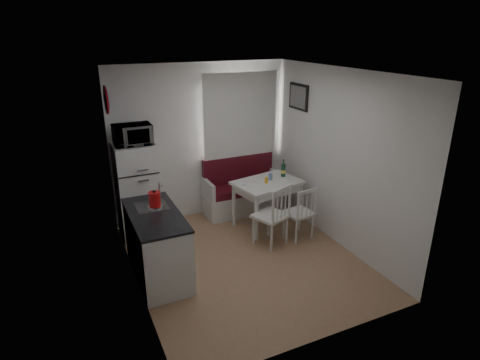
% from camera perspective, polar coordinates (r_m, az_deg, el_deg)
% --- Properties ---
extents(floor, '(3.00, 3.50, 0.02)m').
position_cam_1_polar(floor, '(5.83, 0.72, -11.23)').
color(floor, '#A17C56').
rests_on(floor, ground).
extents(ceiling, '(3.00, 3.50, 0.02)m').
position_cam_1_polar(ceiling, '(4.97, 0.86, 15.13)').
color(ceiling, white).
rests_on(ceiling, wall_back).
extents(wall_back, '(3.00, 0.02, 2.60)m').
position_cam_1_polar(wall_back, '(6.81, -5.61, 5.41)').
color(wall_back, white).
rests_on(wall_back, floor).
extents(wall_front, '(3.00, 0.02, 2.60)m').
position_cam_1_polar(wall_front, '(3.88, 12.07, -7.09)').
color(wall_front, white).
rests_on(wall_front, floor).
extents(wall_left, '(0.02, 3.50, 2.60)m').
position_cam_1_polar(wall_left, '(4.84, -15.45, -1.67)').
color(wall_left, white).
rests_on(wall_left, floor).
extents(wall_right, '(0.02, 3.50, 2.60)m').
position_cam_1_polar(wall_right, '(6.03, 13.78, 2.88)').
color(wall_right, white).
rests_on(wall_right, floor).
extents(window, '(1.22, 0.06, 1.47)m').
position_cam_1_polar(window, '(6.95, -0.12, 8.60)').
color(window, white).
rests_on(window, wall_back).
extents(curtain, '(1.35, 0.02, 1.50)m').
position_cam_1_polar(curtain, '(6.88, 0.13, 8.90)').
color(curtain, white).
rests_on(curtain, wall_back).
extents(kitchen_counter, '(0.62, 1.32, 1.16)m').
position_cam_1_polar(kitchen_counter, '(5.39, -11.72, -8.93)').
color(kitchen_counter, white).
rests_on(kitchen_counter, floor).
extents(wall_sign, '(0.03, 0.40, 0.40)m').
position_cam_1_polar(wall_sign, '(6.02, -18.44, 10.76)').
color(wall_sign, '#1A2AA0').
rests_on(wall_sign, wall_left).
extents(picture_frame, '(0.04, 0.52, 0.42)m').
position_cam_1_polar(picture_frame, '(6.71, 8.31, 11.64)').
color(picture_frame, black).
rests_on(picture_frame, wall_right).
extents(bench, '(1.38, 0.53, 0.99)m').
position_cam_1_polar(bench, '(7.15, 0.29, -1.98)').
color(bench, white).
rests_on(bench, floor).
extents(dining_table, '(1.16, 0.91, 0.78)m').
position_cam_1_polar(dining_table, '(6.50, 3.91, -0.93)').
color(dining_table, white).
rests_on(dining_table, floor).
extents(chair_left, '(0.59, 0.59, 0.52)m').
position_cam_1_polar(chair_left, '(5.89, 4.86, -4.31)').
color(chair_left, white).
rests_on(chair_left, floor).
extents(chair_right, '(0.45, 0.43, 0.46)m').
position_cam_1_polar(chair_right, '(6.17, 8.84, -4.00)').
color(chair_right, white).
rests_on(chair_right, floor).
extents(fridge, '(0.60, 0.60, 1.49)m').
position_cam_1_polar(fridge, '(6.38, -14.40, -1.47)').
color(fridge, white).
rests_on(fridge, floor).
extents(microwave, '(0.54, 0.37, 0.30)m').
position_cam_1_polar(microwave, '(6.06, -15.06, 6.25)').
color(microwave, white).
rests_on(microwave, fridge).
extents(kettle, '(0.18, 0.18, 0.24)m').
position_cam_1_polar(kettle, '(5.29, -12.04, -2.72)').
color(kettle, red).
rests_on(kettle, kitchen_counter).
extents(wine_bottle, '(0.08, 0.08, 0.30)m').
position_cam_1_polar(wine_bottle, '(6.67, 6.19, 1.72)').
color(wine_bottle, '#154328').
rests_on(wine_bottle, dining_table).
extents(drinking_glass_orange, '(0.06, 0.06, 0.09)m').
position_cam_1_polar(drinking_glass_orange, '(6.39, 3.76, -0.04)').
color(drinking_glass_orange, yellow).
rests_on(drinking_glass_orange, dining_table).
extents(drinking_glass_blue, '(0.07, 0.07, 0.11)m').
position_cam_1_polar(drinking_glass_blue, '(6.53, 4.35, 0.48)').
color(drinking_glass_blue, '#7593C8').
rests_on(drinking_glass_blue, dining_table).
extents(plate, '(0.24, 0.24, 0.02)m').
position_cam_1_polar(plate, '(6.36, 1.47, -0.48)').
color(plate, white).
rests_on(plate, dining_table).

